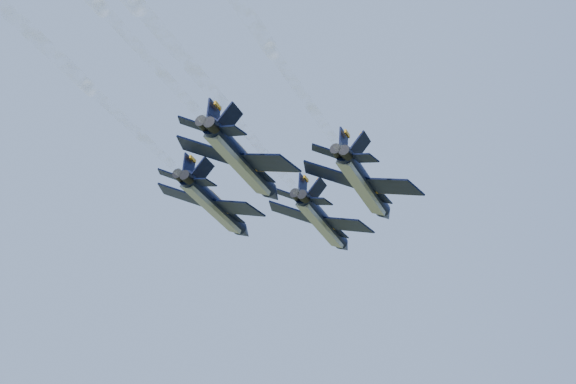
# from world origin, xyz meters

# --- Properties ---
(jet_lead) EXTENTS (12.76, 18.27, 5.64)m
(jet_lead) POSITION_xyz_m (6.13, 7.03, 92.05)
(jet_lead) COLOR black
(jet_left) EXTENTS (12.76, 18.27, 5.64)m
(jet_left) POSITION_xyz_m (-6.11, 0.03, 92.05)
(jet_left) COLOR black
(jet_right) EXTENTS (12.76, 18.27, 5.64)m
(jet_right) POSITION_xyz_m (11.02, -5.71, 92.05)
(jet_right) COLOR black
(jet_slot) EXTENTS (12.76, 18.27, 5.64)m
(jet_slot) POSITION_xyz_m (-1.38, -13.27, 92.05)
(jet_slot) COLOR black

